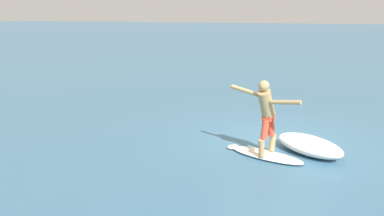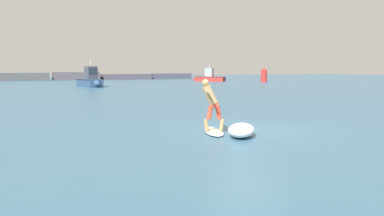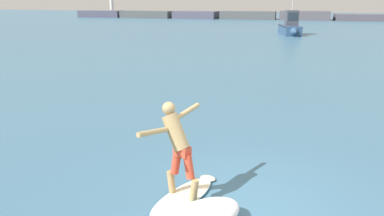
{
  "view_description": "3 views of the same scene",
  "coord_description": "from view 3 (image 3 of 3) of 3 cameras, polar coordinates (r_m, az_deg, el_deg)",
  "views": [
    {
      "loc": [
        -9.16,
        -0.77,
        3.15
      ],
      "look_at": [
        -1.56,
        1.75,
        1.09
      ],
      "focal_mm": 35.0,
      "sensor_mm": 36.0,
      "label": 1
    },
    {
      "loc": [
        -6.82,
        -10.68,
        2.11
      ],
      "look_at": [
        -1.55,
        1.03,
        0.76
      ],
      "focal_mm": 35.0,
      "sensor_mm": 36.0,
      "label": 2
    },
    {
      "loc": [
        0.55,
        -5.67,
        3.48
      ],
      "look_at": [
        -1.5,
        1.97,
        1.16
      ],
      "focal_mm": 35.0,
      "sensor_mm": 36.0,
      "label": 3
    }
  ],
  "objects": [
    {
      "name": "ground_plane",
      "position": [
        6.67,
        8.37,
        -15.29
      ],
      "size": [
        200.0,
        200.0,
        0.0
      ],
      "primitive_type": "plane",
      "color": "#39647F"
    },
    {
      "name": "rock_jetty_breakwater",
      "position": [
        68.42,
        7.01,
        13.85
      ],
      "size": [
        65.11,
        4.73,
        4.47
      ],
      "color": "#4B4B5D",
      "rests_on": "ground"
    },
    {
      "name": "surfboard",
      "position": [
        6.97,
        -1.29,
        -13.3
      ],
      "size": [
        1.12,
        1.91,
        0.21
      ],
      "color": "beige",
      "rests_on": "ground"
    },
    {
      "name": "surfer",
      "position": [
        6.56,
        -2.33,
        -5.13
      ],
      "size": [
        0.92,
        1.56,
        1.71
      ],
      "color": "tan",
      "rests_on": "surfboard"
    },
    {
      "name": "fishing_boat_near_jetty",
      "position": [
        39.38,
        14.76,
        11.83
      ],
      "size": [
        2.48,
        5.48,
        3.27
      ],
      "color": "navy",
      "rests_on": "ground"
    }
  ]
}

